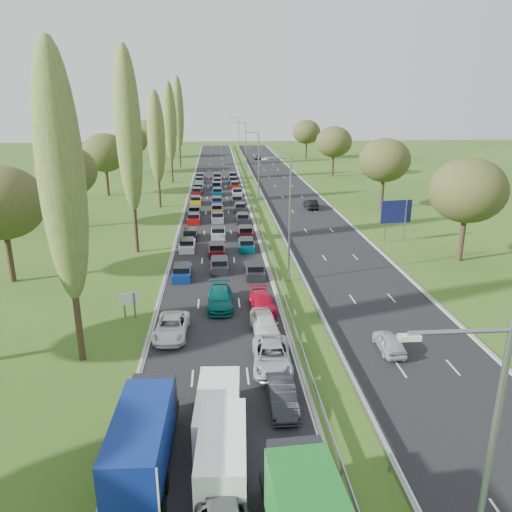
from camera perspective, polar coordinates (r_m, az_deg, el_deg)
name	(u,v)px	position (r m, az deg, el deg)	size (l,w,h in m)	color
ground	(258,204)	(83.84, 0.18, 5.94)	(260.00, 260.00, 0.00)	#2D4D18
near_carriageway	(217,202)	(86.03, -4.47, 6.18)	(10.50, 215.00, 0.04)	black
far_carriageway	(295,201)	(87.07, 4.50, 6.32)	(10.50, 215.00, 0.04)	black
central_reservation	(256,198)	(86.18, 0.04, 6.63)	(2.36, 215.00, 0.32)	gray
lamp_columns	(259,170)	(80.87, 0.30, 9.82)	(0.18, 140.18, 12.00)	gray
poplar_row	(147,133)	(70.80, -12.39, 13.53)	(2.80, 127.80, 22.44)	#2D2116
woodland_left	(59,175)	(68.10, -21.62, 8.58)	(8.00, 166.00, 11.10)	#2D2116
woodland_right	(404,167)	(73.92, 16.54, 9.70)	(8.00, 153.00, 11.10)	#2D2116
traffic_queue_fill	(217,205)	(81.02, -4.46, 5.79)	(9.08, 67.67, 0.80)	navy
near_car_2	(171,327)	(37.75, -9.64, -8.01)	(2.34, 5.08, 1.41)	white
near_car_7	(220,298)	(42.26, -4.12, -4.86)	(2.12, 5.22, 1.51)	#055452
near_car_9	(282,396)	(29.41, 2.99, -15.70)	(1.51, 4.32, 1.42)	black
near_car_10	(272,356)	(33.25, 1.84, -11.38)	(2.50, 5.41, 1.50)	#A9B0B3
near_car_11	(262,302)	(41.64, 0.73, -5.28)	(1.91, 4.70, 1.36)	#B60B26
near_car_12	(265,324)	(37.54, 1.00, -7.74)	(1.89, 4.69, 1.60)	silver
far_car_0	(389,342)	(36.40, 15.00, -9.49)	(1.54, 3.83, 1.31)	#A6AAAF
far_car_1	(311,204)	(80.78, 6.30, 5.95)	(1.60, 4.58, 1.51)	black
far_car_2	(257,157)	(148.73, 0.12, 11.28)	(2.16, 4.69, 1.30)	slate
blue_lorry	(144,436)	(25.20, -12.63, -19.46)	(2.33, 8.39, 3.54)	black
white_van_front	(222,450)	(25.07, -3.90, -21.23)	(2.21, 5.63, 2.26)	white
white_van_rear	(218,409)	(27.67, -4.35, -17.06)	(2.20, 5.62, 2.26)	white
info_sign	(129,301)	(41.28, -14.30, -5.06)	(1.49, 0.41, 2.10)	gray
direction_sign	(396,214)	(62.95, 15.72, 4.70)	(3.97, 0.69, 5.20)	gray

